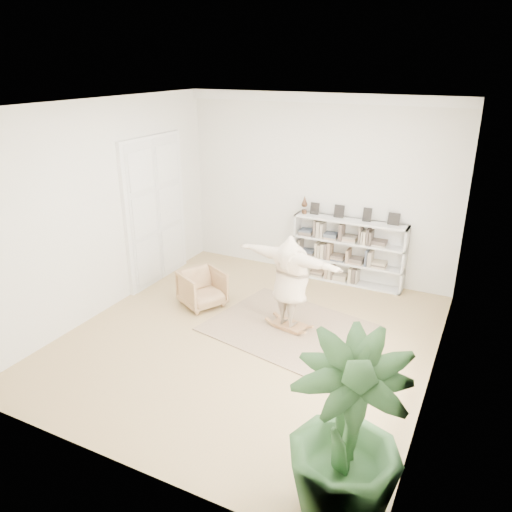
{
  "coord_description": "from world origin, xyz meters",
  "views": [
    {
      "loc": [
        3.18,
        -6.18,
        4.15
      ],
      "look_at": [
        -0.08,
        0.4,
        1.26
      ],
      "focal_mm": 35.0,
      "sensor_mm": 36.0,
      "label": 1
    }
  ],
  "objects": [
    {
      "name": "person",
      "position": [
        0.45,
        0.56,
        0.91
      ],
      "size": [
        1.96,
        0.88,
        1.55
      ],
      "primitive_type": "imported",
      "rotation": [
        0.0,
        0.0,
        2.95
      ],
      "color": "beige",
      "rests_on": "rocker_board"
    },
    {
      "name": "rocker_board",
      "position": [
        0.45,
        0.56,
        0.07
      ],
      "size": [
        0.59,
        0.42,
        0.11
      ],
      "rotation": [
        0.0,
        0.0,
        -0.2
      ],
      "color": "olive",
      "rests_on": "rug"
    },
    {
      "name": "room_shell",
      "position": [
        0.0,
        2.94,
        3.51
      ],
      "size": [
        6.0,
        6.0,
        6.0
      ],
      "color": "silver",
      "rests_on": "floor"
    },
    {
      "name": "houseplant",
      "position": [
        2.3,
        -2.55,
        0.97
      ],
      "size": [
        1.25,
        1.25,
        1.93
      ],
      "primitive_type": "imported",
      "rotation": [
        0.0,
        0.0,
        0.17
      ],
      "color": "#2D572B",
      "rests_on": "floor"
    },
    {
      "name": "rug",
      "position": [
        0.45,
        0.56,
        0.01
      ],
      "size": [
        2.84,
        2.45,
        0.02
      ],
      "primitive_type": "cube",
      "rotation": [
        0.0,
        0.0,
        -0.2
      ],
      "color": "tan",
      "rests_on": "floor"
    },
    {
      "name": "doors",
      "position": [
        -2.7,
        1.3,
        1.4
      ],
      "size": [
        0.09,
        1.78,
        2.92
      ],
      "color": "white",
      "rests_on": "floor"
    },
    {
      "name": "floor",
      "position": [
        0.0,
        0.0,
        0.0
      ],
      "size": [
        6.0,
        6.0,
        0.0
      ],
      "primitive_type": "plane",
      "color": "tan",
      "rests_on": "ground"
    },
    {
      "name": "armchair",
      "position": [
        -1.29,
        0.67,
        0.33
      ],
      "size": [
        0.97,
        0.96,
        0.66
      ],
      "primitive_type": "imported",
      "rotation": [
        0.0,
        0.0,
        1.08
      ],
      "color": "tan",
      "rests_on": "floor"
    },
    {
      "name": "bookshelf",
      "position": [
        0.74,
        2.82,
        0.64
      ],
      "size": [
        2.2,
        0.35,
        1.64
      ],
      "color": "silver",
      "rests_on": "floor"
    }
  ]
}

